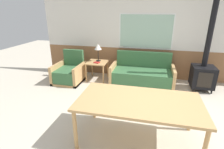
{
  "coord_description": "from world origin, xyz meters",
  "views": [
    {
      "loc": [
        -0.11,
        -2.77,
        2.07
      ],
      "look_at": [
        -1.03,
        1.13,
        0.55
      ],
      "focal_mm": 28.0,
      "sensor_mm": 36.0,
      "label": 1
    }
  ],
  "objects_px": {
    "armchair": "(69,73)",
    "table_lamp": "(98,48)",
    "couch": "(142,75)",
    "dining_table": "(139,104)",
    "side_table": "(97,64)",
    "wood_stove": "(204,69)"
  },
  "relations": [
    {
      "from": "dining_table",
      "to": "couch",
      "type": "bearing_deg",
      "value": 92.31
    },
    {
      "from": "couch",
      "to": "dining_table",
      "type": "bearing_deg",
      "value": -87.69
    },
    {
      "from": "wood_stove",
      "to": "table_lamp",
      "type": "bearing_deg",
      "value": 176.78
    },
    {
      "from": "couch",
      "to": "side_table",
      "type": "relative_size",
      "value": 3.0
    },
    {
      "from": "side_table",
      "to": "dining_table",
      "type": "bearing_deg",
      "value": -58.72
    },
    {
      "from": "couch",
      "to": "table_lamp",
      "type": "bearing_deg",
      "value": 174.81
    },
    {
      "from": "couch",
      "to": "side_table",
      "type": "distance_m",
      "value": 1.38
    },
    {
      "from": "side_table",
      "to": "table_lamp",
      "type": "distance_m",
      "value": 0.51
    },
    {
      "from": "couch",
      "to": "wood_stove",
      "type": "xyz_separation_m",
      "value": [
        1.59,
        -0.04,
        0.33
      ]
    },
    {
      "from": "table_lamp",
      "to": "couch",
      "type": "bearing_deg",
      "value": -5.19
    },
    {
      "from": "armchair",
      "to": "dining_table",
      "type": "distance_m",
      "value": 3.06
    },
    {
      "from": "couch",
      "to": "armchair",
      "type": "xyz_separation_m",
      "value": [
        -2.13,
        -0.33,
        -0.0
      ]
    },
    {
      "from": "couch",
      "to": "side_table",
      "type": "xyz_separation_m",
      "value": [
        -1.36,
        0.02,
        0.22
      ]
    },
    {
      "from": "armchair",
      "to": "wood_stove",
      "type": "height_order",
      "value": "wood_stove"
    },
    {
      "from": "side_table",
      "to": "armchair",
      "type": "bearing_deg",
      "value": -155.72
    },
    {
      "from": "armchair",
      "to": "wood_stove",
      "type": "bearing_deg",
      "value": -2.47
    },
    {
      "from": "couch",
      "to": "dining_table",
      "type": "height_order",
      "value": "couch"
    },
    {
      "from": "couch",
      "to": "armchair",
      "type": "bearing_deg",
      "value": -171.29
    },
    {
      "from": "armchair",
      "to": "wood_stove",
      "type": "distance_m",
      "value": 3.74
    },
    {
      "from": "armchair",
      "to": "wood_stove",
      "type": "xyz_separation_m",
      "value": [
        3.72,
        0.28,
        0.33
      ]
    },
    {
      "from": "armchair",
      "to": "table_lamp",
      "type": "relative_size",
      "value": 1.71
    },
    {
      "from": "table_lamp",
      "to": "dining_table",
      "type": "relative_size",
      "value": 0.27
    }
  ]
}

